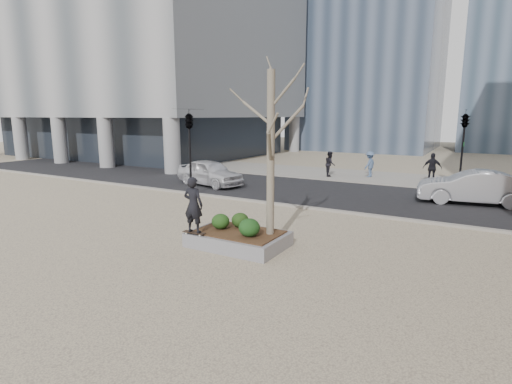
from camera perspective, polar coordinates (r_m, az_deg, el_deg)
The scene contains 18 objects.
ground at distance 13.61m, azimuth -6.10°, elevation -6.98°, with size 120.00×120.00×0.00m, color tan.
street at distance 22.22m, azimuth 9.26°, elevation -0.03°, with size 60.00×8.00×0.02m, color black.
far_sidewalk at distance 28.78m, azimuth 14.26°, elevation 2.25°, with size 60.00×6.00×0.02m, color gray.
planter at distance 13.00m, azimuth -2.53°, elevation -6.75°, with size 3.00×2.00×0.45m, color gray.
planter_mulch at distance 12.92m, azimuth -2.54°, elevation -5.71°, with size 2.70×1.70×0.04m, color #382314.
sycamore_tree at distance 12.15m, azimuth 2.13°, elevation 9.13°, with size 2.80×2.80×6.60m, color gray, non-canonical shape.
shrub_left at distance 13.18m, azimuth -5.09°, elevation -4.20°, with size 0.59×0.59×0.50m, color #153511.
shrub_middle at distance 13.32m, azimuth -2.29°, elevation -4.03°, with size 0.57×0.57×0.49m, color #1B3A12.
shrub_right at distance 12.31m, azimuth -0.96°, elevation -5.10°, with size 0.66×0.66×0.56m, color #133C17.
skateboard at distance 12.86m, azimuth -8.83°, elevation -5.85°, with size 0.78×0.20×0.07m, color black, non-canonical shape.
skateboarder at distance 12.62m, azimuth -8.95°, elevation -1.82°, with size 0.65×0.42×1.77m, color black.
police_car at distance 24.14m, azimuth -6.61°, elevation 2.79°, with size 1.83×4.55×1.55m, color silver.
car_silver at distance 21.51m, azimuth 28.55°, elevation 0.61°, with size 1.69×4.85×1.60m, color #ADAFB6.
pedestrian_a at distance 28.00m, azimuth 10.53°, elevation 3.98°, with size 0.84×0.65×1.72m, color black.
pedestrian_b at distance 28.29m, azimuth 15.92°, elevation 3.84°, with size 1.13×0.65×1.75m, color #495F83.
pedestrian_c at distance 27.05m, azimuth 23.89°, elevation 3.15°, with size 1.09×0.46×1.87m, color black.
traffic_light_near at distance 20.84m, azimuth -9.40°, elevation 5.48°, with size 0.60×2.48×4.50m, color black, non-canonical shape.
traffic_light_far at distance 25.13m, azimuth 27.38°, elevation 5.31°, with size 0.60×2.48×4.50m, color black, non-canonical shape.
Camera 1 is at (7.69, -10.42, 4.16)m, focal length 28.00 mm.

